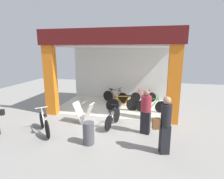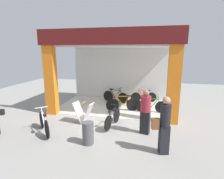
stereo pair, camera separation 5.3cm
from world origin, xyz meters
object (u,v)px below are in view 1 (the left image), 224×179
object	(u,v)px
bicycle_inside_1	(123,104)
bicycle_parked_0	(44,123)
sandwich_board_sign	(84,113)
bicycle_parked_1	(113,118)
bicycle_inside_0	(151,106)
bicycle_inside_3	(143,97)
pedestrian_1	(146,111)
trash_bin	(89,133)
pedestrian_2	(165,125)
bicycle_inside_2	(115,96)

from	to	relation	value
bicycle_inside_1	bicycle_parked_0	xyz separation A→B (m)	(-2.52, -3.03, -0.01)
sandwich_board_sign	bicycle_parked_1	bearing A→B (deg)	-3.34
bicycle_inside_1	sandwich_board_sign	xyz separation A→B (m)	(-1.40, -1.85, 0.08)
bicycle_inside_0	bicycle_inside_3	distance (m)	1.85
pedestrian_1	trash_bin	xyz separation A→B (m)	(-1.81, -1.17, -0.50)
pedestrian_2	bicycle_parked_1	bearing A→B (deg)	139.70
bicycle_parked_0	sandwich_board_sign	world-z (taller)	bicycle_parked_0
trash_bin	bicycle_inside_3	bearing A→B (deg)	73.42
bicycle_parked_1	sandwich_board_sign	distance (m)	1.29
bicycle_inside_1	pedestrian_1	distance (m)	2.63
trash_bin	sandwich_board_sign	bearing A→B (deg)	115.70
pedestrian_1	bicycle_parked_1	bearing A→B (deg)	164.05
pedestrian_2	bicycle_inside_1	bearing A→B (deg)	116.57
sandwich_board_sign	pedestrian_2	size ratio (longest dim) A/B	0.52
bicycle_inside_0	bicycle_parked_1	bearing A→B (deg)	-127.66
bicycle_inside_1	bicycle_parked_1	bearing A→B (deg)	-93.72
bicycle_inside_2	trash_bin	bearing A→B (deg)	-89.34
pedestrian_2	bicycle_inside_0	bearing A→B (deg)	95.36
bicycle_inside_2	sandwich_board_sign	world-z (taller)	bicycle_inside_2
sandwich_board_sign	trash_bin	distance (m)	1.80
bicycle_inside_0	bicycle_parked_0	xyz separation A→B (m)	(-3.94, -3.12, 0.03)
sandwich_board_sign	pedestrian_1	world-z (taller)	pedestrian_1
bicycle_parked_1	pedestrian_2	bearing A→B (deg)	-40.30
bicycle_parked_0	pedestrian_1	bearing A→B (deg)	11.30
bicycle_parked_0	bicycle_inside_1	bearing A→B (deg)	50.27
sandwich_board_sign	trash_bin	world-z (taller)	sandwich_board_sign
bicycle_inside_2	bicycle_parked_0	xyz separation A→B (m)	(-1.84, -4.50, 0.00)
bicycle_inside_2	bicycle_inside_0	bearing A→B (deg)	-33.33
bicycle_inside_1	sandwich_board_sign	bearing A→B (deg)	-127.26
bicycle_inside_2	trash_bin	world-z (taller)	bicycle_inside_2
pedestrian_1	trash_bin	distance (m)	2.21
trash_bin	bicycle_parked_1	bearing A→B (deg)	72.17
bicycle_inside_0	sandwich_board_sign	world-z (taller)	sandwich_board_sign
bicycle_inside_0	bicycle_parked_1	size ratio (longest dim) A/B	1.02
bicycle_inside_1	pedestrian_2	bearing A→B (deg)	-63.43
bicycle_inside_2	pedestrian_1	bearing A→B (deg)	-63.65
bicycle_inside_3	bicycle_inside_2	bearing A→B (deg)	-166.14
bicycle_inside_1	bicycle_inside_2	bearing A→B (deg)	114.87
bicycle_inside_2	bicycle_parked_0	distance (m)	4.86
bicycle_parked_0	pedestrian_2	xyz separation A→B (m)	(4.28, -0.48, 0.54)
pedestrian_1	pedestrian_2	size ratio (longest dim) A/B	0.95
pedestrian_1	trash_bin	world-z (taller)	pedestrian_1
bicycle_parked_1	sandwich_board_sign	size ratio (longest dim) A/B	1.67
bicycle_parked_1	pedestrian_2	world-z (taller)	pedestrian_2
bicycle_parked_0	bicycle_parked_1	bearing A→B (deg)	24.93
bicycle_inside_1	bicycle_parked_0	distance (m)	3.95
bicycle_inside_2	trash_bin	xyz separation A→B (m)	(0.06, -4.94, 0.01)
sandwich_board_sign	pedestrian_1	size ratio (longest dim) A/B	0.55
bicycle_parked_0	bicycle_inside_2	bearing A→B (deg)	67.75
trash_bin	bicycle_inside_2	bearing A→B (deg)	90.66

